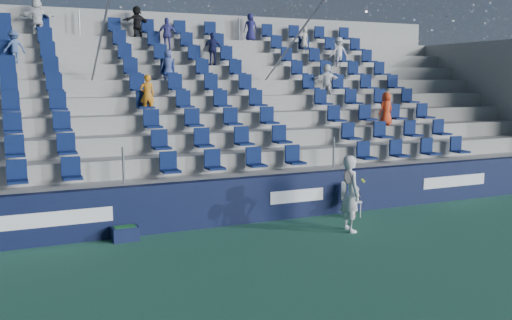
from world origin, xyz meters
The scene contains 7 objects.
ground centered at (0.00, 0.00, 0.00)m, with size 70.00×70.00×0.00m, color #2B644A.
sponsor_wall centered at (0.00, 3.15, 0.60)m, with size 24.00×0.32×1.20m.
grandstand centered at (-0.01, 8.25, 2.14)m, with size 24.00×8.17×6.63m.
tennis_player centered at (2.09, 1.33, 0.95)m, with size 0.69×0.75×1.89m.
line_judge_chair centered at (2.96, 2.65, 0.54)m, with size 0.46×0.47×0.95m.
line_judge centered at (2.96, 2.50, 0.52)m, with size 0.61×0.25×1.04m, color tan.
ball_bin centered at (-3.17, 2.75, 0.19)m, with size 0.61×0.41×0.34m.
Camera 1 is at (-5.66, -10.29, 3.75)m, focal length 40.00 mm.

